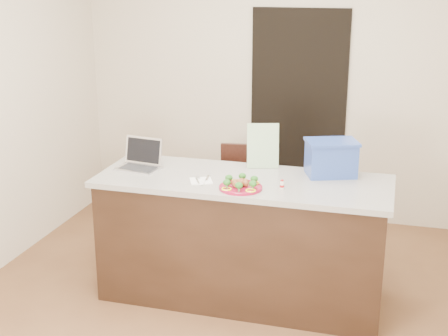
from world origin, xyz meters
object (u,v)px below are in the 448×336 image
(blue_box, at_px, (331,158))
(chair, at_px, (241,190))
(island, at_px, (243,239))
(laptop, at_px, (141,160))
(yogurt_bottle, at_px, (282,185))
(napkin, at_px, (201,181))
(plate, at_px, (241,187))

(blue_box, distance_m, chair, 1.18)
(island, bearing_deg, laptop, 176.18)
(yogurt_bottle, height_order, laptop, laptop)
(island, distance_m, napkin, 0.55)
(island, height_order, napkin, napkin)
(island, height_order, blue_box, blue_box)
(plate, height_order, chair, plate)
(yogurt_bottle, bearing_deg, chair, 117.81)
(napkin, xyz_separation_m, chair, (0.03, 1.03, -0.42))
(island, bearing_deg, napkin, -153.16)
(plate, xyz_separation_m, yogurt_bottle, (0.27, 0.08, 0.01))
(blue_box, bearing_deg, island, -177.87)
(chair, bearing_deg, napkin, -98.61)
(plate, distance_m, yogurt_bottle, 0.28)
(yogurt_bottle, bearing_deg, blue_box, 54.26)
(napkin, height_order, yogurt_bottle, yogurt_bottle)
(blue_box, height_order, chair, blue_box)
(plate, bearing_deg, island, 99.75)
(blue_box, bearing_deg, laptop, 167.22)
(napkin, xyz_separation_m, yogurt_bottle, (0.57, -0.01, 0.02))
(chair, bearing_deg, blue_box, -45.44)
(island, xyz_separation_m, napkin, (-0.27, -0.13, 0.46))
(yogurt_bottle, xyz_separation_m, blue_box, (0.28, 0.38, 0.10))
(island, bearing_deg, chair, 105.16)
(laptop, bearing_deg, napkin, -11.50)
(island, distance_m, laptop, 0.95)
(chair, bearing_deg, plate, -83.06)
(island, bearing_deg, blue_box, 22.82)
(plate, bearing_deg, chair, 104.12)
(yogurt_bottle, bearing_deg, plate, -164.21)
(laptop, height_order, chair, laptop)
(plate, bearing_deg, blue_box, 40.28)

